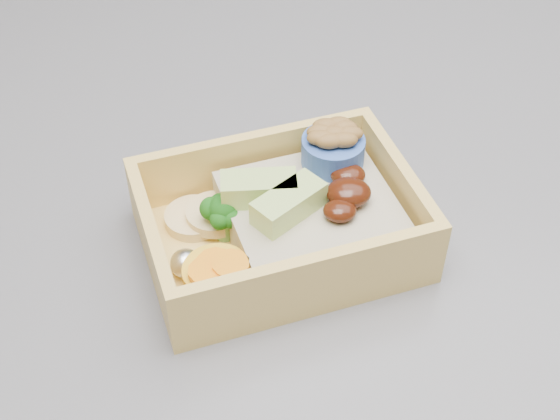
{
  "coord_description": "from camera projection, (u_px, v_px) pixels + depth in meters",
  "views": [
    {
      "loc": [
        0.1,
        -0.47,
        1.26
      ],
      "look_at": [
        0.11,
        -0.15,
        0.95
      ],
      "focal_mm": 50.0,
      "sensor_mm": 36.0,
      "label": 1
    }
  ],
  "objects": [
    {
      "name": "bento_box",
      "position": [
        287.0,
        218.0,
        0.46
      ],
      "size": [
        0.18,
        0.16,
        0.06
      ],
      "rotation": [
        0.0,
        0.0,
        0.3
      ],
      "color": "#EAC260",
      "rests_on": "island"
    }
  ]
}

